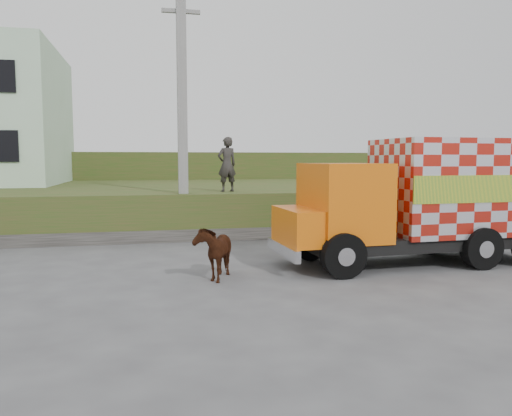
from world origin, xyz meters
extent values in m
plane|color=#474749|center=(0.00, 0.00, 0.00)|extent=(120.00, 120.00, 0.00)
cube|color=#2F501A|center=(0.00, 10.00, 0.75)|extent=(40.00, 12.00, 1.50)
cube|color=#2F501A|center=(0.00, 22.00, 1.50)|extent=(40.00, 12.00, 3.00)
cube|color=#595651|center=(-2.00, 4.20, 0.20)|extent=(16.00, 0.50, 0.40)
cube|color=gray|center=(-1.00, 4.60, 4.00)|extent=(0.30, 0.30, 8.00)
cube|color=gray|center=(-1.00, 4.60, 7.20)|extent=(1.20, 0.12, 0.12)
cube|color=black|center=(4.62, -0.37, 0.59)|extent=(6.27, 2.28, 0.32)
cube|color=#DA5F0B|center=(2.44, -0.47, 1.59)|extent=(1.73, 2.16, 1.82)
cube|color=#DA5F0B|center=(1.39, -0.51, 1.05)|extent=(1.00, 1.95, 0.82)
cube|color=silver|center=(5.71, -0.32, 1.91)|extent=(4.28, 2.37, 2.36)
cube|color=yellow|center=(5.76, -1.43, 1.91)|extent=(4.18, 0.23, 0.64)
cube|color=yellow|center=(5.66, 0.79, 1.91)|extent=(4.18, 0.23, 0.64)
cube|color=silver|center=(0.94, -0.54, 0.50)|extent=(0.23, 2.10, 0.27)
cylinder|color=black|center=(2.03, -1.53, 0.50)|extent=(1.01, 0.36, 1.00)
cylinder|color=black|center=(1.93, 0.56, 0.50)|extent=(1.01, 0.36, 1.00)
cylinder|color=black|center=(5.57, -1.37, 0.50)|extent=(1.01, 0.36, 1.00)
cylinder|color=black|center=(5.48, 0.72, 0.50)|extent=(1.01, 0.36, 1.00)
cylinder|color=black|center=(6.93, 0.79, 0.50)|extent=(1.01, 0.36, 1.00)
imported|color=#341B0D|center=(-0.72, -0.91, 0.60)|extent=(1.08, 1.55, 1.20)
imported|color=#2C2927|center=(0.52, 5.19, 2.43)|extent=(0.77, 0.62, 1.85)
camera|label=1|loc=(-2.10, -11.60, 2.58)|focal=35.00mm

